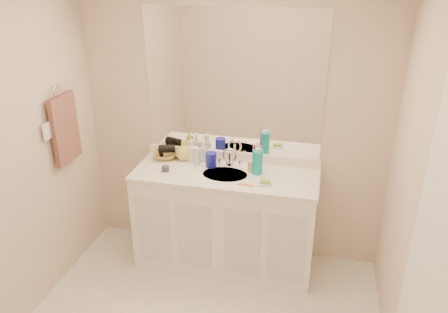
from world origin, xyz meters
name	(u,v)px	position (x,y,z in m)	size (l,w,h in m)	color
wall_back	(233,125)	(0.00, 1.30, 1.20)	(2.60, 0.02, 2.40)	beige
wall_right	(425,227)	(1.30, 0.00, 1.20)	(0.02, 2.60, 2.40)	beige
vanity_cabinet	(225,221)	(0.00, 1.02, 0.42)	(1.50, 0.55, 0.85)	white
countertop	(225,175)	(0.00, 1.02, 0.86)	(1.52, 0.57, 0.03)	white
backsplash	(232,156)	(0.00, 1.29, 0.92)	(1.52, 0.03, 0.08)	white
sink_basin	(225,175)	(0.00, 1.00, 0.87)	(0.37, 0.37, 0.02)	#B2AB9C
faucet	(230,159)	(0.00, 1.18, 0.94)	(0.02, 0.02, 0.11)	silver
mirror	(233,84)	(0.00, 1.29, 1.56)	(1.48, 0.01, 1.20)	white
blue_mug	(211,160)	(-0.15, 1.12, 0.94)	(0.09, 0.09, 0.13)	#161C99
tan_cup	(252,166)	(0.20, 1.11, 0.93)	(0.07, 0.07, 0.09)	tan
toothbrush	(253,155)	(0.21, 1.11, 1.03)	(0.01, 0.01, 0.21)	#EF3EAE
mouthwash_bottle	(257,162)	(0.25, 1.08, 0.98)	(0.08, 0.08, 0.20)	#0D9EA1
soap_dish	(265,184)	(0.35, 0.90, 0.89)	(0.11, 0.09, 0.01)	silver
green_soap	(265,182)	(0.35, 0.90, 0.90)	(0.08, 0.05, 0.03)	#8AB92D
orange_comb	(245,185)	(0.20, 0.85, 0.88)	(0.13, 0.03, 0.01)	orange
dark_jar	(166,169)	(-0.49, 0.95, 0.90)	(0.06, 0.06, 0.04)	#37373E
extra_white_bottle	(197,157)	(-0.27, 1.12, 0.96)	(0.05, 0.05, 0.16)	silver
soap_bottle_white	(203,151)	(-0.24, 1.22, 0.97)	(0.07, 0.07, 0.18)	silver
soap_bottle_cream	(192,150)	(-0.34, 1.22, 0.97)	(0.08, 0.09, 0.19)	#F8E9CA
soap_bottle_yellow	(184,150)	(-0.41, 1.21, 0.97)	(0.14, 0.14, 0.18)	#D7CF53
wicker_basket	(165,155)	(-0.59, 1.20, 0.91)	(0.21, 0.21, 0.05)	#AD8D45
hair_dryer	(167,149)	(-0.57, 1.20, 0.97)	(0.07, 0.07, 0.14)	black
towel_ring	(57,92)	(-1.27, 0.77, 1.55)	(0.11, 0.11, 0.01)	silver
hand_towel	(65,129)	(-1.25, 0.77, 1.25)	(0.04, 0.32, 0.55)	brown
switch_plate	(47,131)	(-1.27, 0.57, 1.30)	(0.01, 0.09, 0.13)	white
door	(426,297)	(1.29, -0.30, 1.00)	(0.02, 0.82, 2.00)	white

